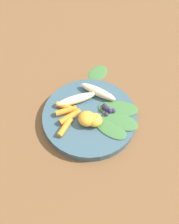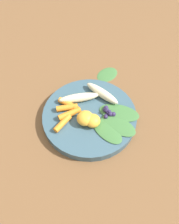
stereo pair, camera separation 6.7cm
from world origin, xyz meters
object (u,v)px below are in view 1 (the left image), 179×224
object	(u,v)px
bowl	(89,116)
banana_peeled_right	(98,92)
banana_peeled_left	(76,99)
orange_segment_near	(95,120)
kale_leaf_stray	(98,73)

from	to	relation	value
bowl	banana_peeled_right	xyz separation A→B (m)	(-0.02, 0.08, 0.03)
bowl	banana_peeled_right	world-z (taller)	banana_peeled_right
banana_peeled_left	orange_segment_near	distance (m)	0.09
banana_peeled_left	bowl	bearing A→B (deg)	111.75
banana_peeled_left	banana_peeled_right	world-z (taller)	same
banana_peeled_right	orange_segment_near	distance (m)	0.11
banana_peeled_right	orange_segment_near	world-z (taller)	orange_segment_near
banana_peeled_left	kale_leaf_stray	bearing A→B (deg)	-135.55
banana_peeled_right	orange_segment_near	xyz separation A→B (m)	(0.05, -0.09, 0.00)
orange_segment_near	bowl	bearing A→B (deg)	148.10
banana_peeled_right	banana_peeled_left	bearing A→B (deg)	55.32
bowl	banana_peeled_left	size ratio (longest dim) A/B	2.30
bowl	kale_leaf_stray	size ratio (longest dim) A/B	3.36
kale_leaf_stray	orange_segment_near	bearing A→B (deg)	-148.11
banana_peeled_left	banana_peeled_right	size ratio (longest dim) A/B	1.00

